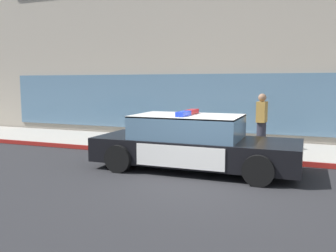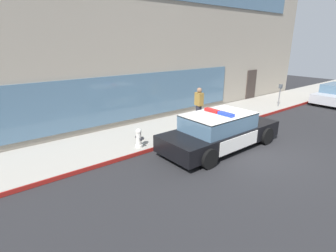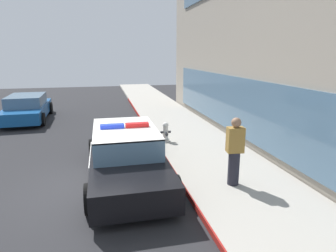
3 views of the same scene
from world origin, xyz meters
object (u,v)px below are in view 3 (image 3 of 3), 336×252
Objects in this scene: pedestrian_on_sidewalk at (235,151)px; police_cruiser at (126,154)px; fire_hydrant at (166,132)px; car_far_lane at (27,108)px.

police_cruiser is at bearing -111.70° from pedestrian_on_sidewalk.
fire_hydrant is 0.42× the size of pedestrian_on_sidewalk.
fire_hydrant is (-2.60, 1.68, -0.18)m from police_cruiser.
police_cruiser is at bearing -32.90° from fire_hydrant.
car_far_lane reaches higher than fire_hydrant.
car_far_lane is at bearing -152.58° from police_cruiser.
police_cruiser reaches higher than car_far_lane.
fire_hydrant is 4.09m from pedestrian_on_sidewalk.
pedestrian_on_sidewalk reaches higher than fire_hydrant.
pedestrian_on_sidewalk is (9.62, 6.84, 0.38)m from car_far_lane.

